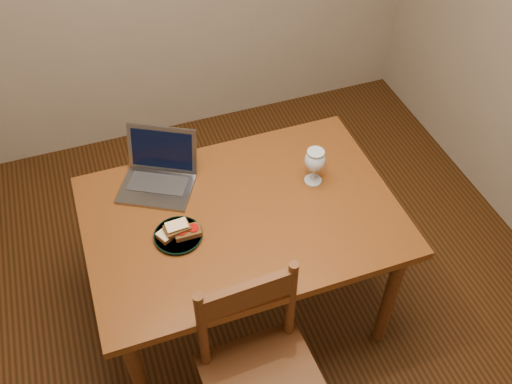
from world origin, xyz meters
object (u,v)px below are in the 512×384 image
object	(u,v)px
table	(242,226)
plate	(178,236)
milk_glass	(314,166)
chair	(262,372)
laptop	(159,170)

from	to	relation	value
table	plate	distance (m)	0.30
table	milk_glass	world-z (taller)	milk_glass
chair	laptop	distance (m)	0.95
chair	milk_glass	bearing A→B (deg)	51.78
milk_glass	table	bearing A→B (deg)	-168.00
chair	plate	world-z (taller)	chair
chair	milk_glass	distance (m)	0.88
chair	milk_glass	world-z (taller)	milk_glass
plate	milk_glass	bearing A→B (deg)	10.01
laptop	chair	bearing A→B (deg)	-51.38
table	plate	bearing A→B (deg)	-172.56
milk_glass	laptop	xyz separation A→B (m)	(-0.63, 0.23, -0.03)
chair	table	bearing A→B (deg)	76.05
table	chair	size ratio (longest dim) A/B	2.79
milk_glass	laptop	size ratio (longest dim) A/B	0.44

